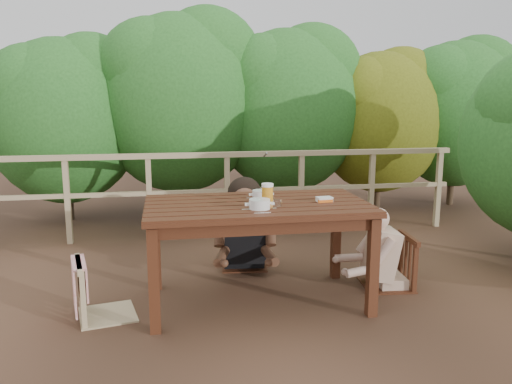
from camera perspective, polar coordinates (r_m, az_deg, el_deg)
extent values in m
plane|color=#503322|center=(4.26, 0.12, -12.11)|extent=(60.00, 60.00, 0.00)
cube|color=#381A0E|center=(4.12, 0.12, -6.93)|extent=(1.75, 0.98, 0.81)
cube|color=tan|center=(4.01, -16.57, -7.49)|extent=(0.50, 0.50, 0.86)
cube|color=#381A0E|center=(4.95, -1.34, -3.56)|extent=(0.48, 0.48, 0.86)
cube|color=#381A0E|center=(4.59, 14.58, -5.09)|extent=(0.46, 0.46, 0.86)
cube|color=tan|center=(6.02, -3.25, -0.29)|extent=(5.60, 0.10, 1.01)
cylinder|color=white|center=(3.79, 0.40, -1.48)|extent=(0.27, 0.27, 0.09)
cylinder|color=silver|center=(4.18, 0.60, -0.36)|extent=(0.25, 0.25, 0.08)
ellipsoid|color=#AC7431|center=(3.81, 1.11, -1.58)|extent=(0.11, 0.09, 0.07)
cylinder|color=orange|center=(3.95, 1.29, -0.32)|extent=(0.09, 0.09, 0.18)
cylinder|color=silver|center=(3.87, 2.43, -1.36)|extent=(0.06, 0.06, 0.07)
cube|color=silver|center=(4.09, 7.65, -0.93)|extent=(0.13, 0.10, 0.05)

